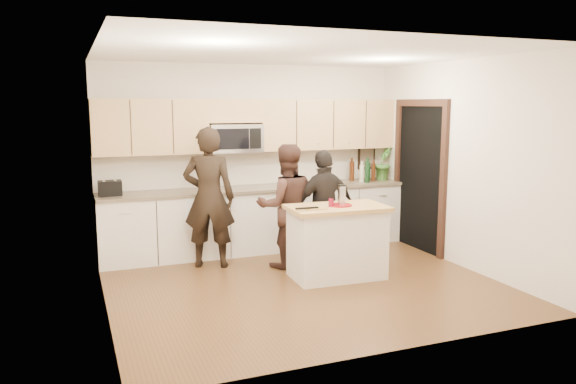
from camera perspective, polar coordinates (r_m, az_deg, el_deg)
name	(u,v)px	position (r m, az deg, el deg)	size (l,w,h in m)	color
floor	(303,284)	(6.82, 1.52, -9.29)	(4.50, 4.50, 0.00)	#55341D
room_shell	(303,139)	(6.49, 1.58, 5.38)	(4.52, 4.02, 2.71)	beige
back_cabinetry	(258,219)	(8.23, -3.07, -2.72)	(4.50, 0.66, 0.94)	beige
upper_cabinetry	(256,124)	(8.21, -3.25, 6.90)	(4.50, 0.33, 0.75)	tan
microwave	(234,138)	(8.08, -5.47, 5.47)	(0.76, 0.41, 0.40)	silver
doorway	(420,172)	(8.41, 13.24, 2.04)	(0.06, 1.25, 2.20)	black
framed_picture	(366,157)	(9.16, 7.97, 3.51)	(0.30, 0.03, 0.38)	black
dish_towel	(196,203)	(7.74, -9.33, -1.09)	(0.34, 0.60, 0.48)	white
island	(337,241)	(6.97, 4.98, -5.03)	(1.23, 0.75, 0.90)	beige
red_plate	(340,205)	(6.89, 5.33, -1.34)	(0.29, 0.29, 0.02)	maroon
box_grater	(342,194)	(6.92, 5.48, -0.21)	(0.10, 0.06, 0.24)	silver
drink_glass	(331,203)	(6.82, 4.40, -1.09)	(0.06, 0.06, 0.10)	maroon
cutting_board	(316,208)	(6.66, 2.85, -1.67)	(0.23, 0.17, 0.02)	#B28D4A
tongs	(307,208)	(6.57, 1.93, -1.64)	(0.28, 0.03, 0.02)	black
knife	(314,208)	(6.62, 2.63, -1.63)	(0.18, 0.02, 0.01)	silver
toaster	(110,188)	(7.72, -17.64, 0.37)	(0.30, 0.22, 0.20)	black
bottle_cluster	(363,170)	(8.80, 7.67, 2.22)	(0.37, 0.34, 0.39)	#391A0A
orchid	(383,162)	(9.02, 9.61, 2.97)	(0.30, 0.24, 0.55)	#3F762F
woman_left	(209,198)	(7.39, -8.03, -0.57)	(0.67, 0.44, 1.85)	black
woman_center	(286,206)	(7.33, -0.19, -1.44)	(0.79, 0.61, 1.62)	#331E19
woman_right	(324,208)	(7.42, 3.72, -1.66)	(0.90, 0.38, 1.54)	black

